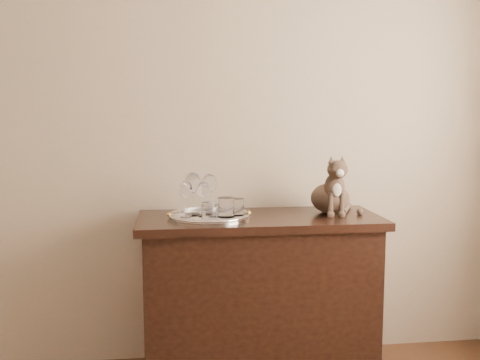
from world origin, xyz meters
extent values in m
cube|color=#C5B094|center=(0.00, 2.25, 1.35)|extent=(4.00, 0.10, 2.70)
cylinder|color=silver|center=(0.35, 1.94, 0.85)|extent=(0.40, 0.40, 0.01)
cylinder|color=silver|center=(0.43, 1.90, 0.91)|extent=(0.08, 0.08, 0.09)
cylinder|color=silver|center=(0.34, 1.86, 0.90)|extent=(0.07, 0.07, 0.08)
cylinder|color=white|center=(0.49, 1.94, 0.90)|extent=(0.07, 0.07, 0.08)
camera|label=1|loc=(0.18, -0.64, 1.36)|focal=40.00mm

